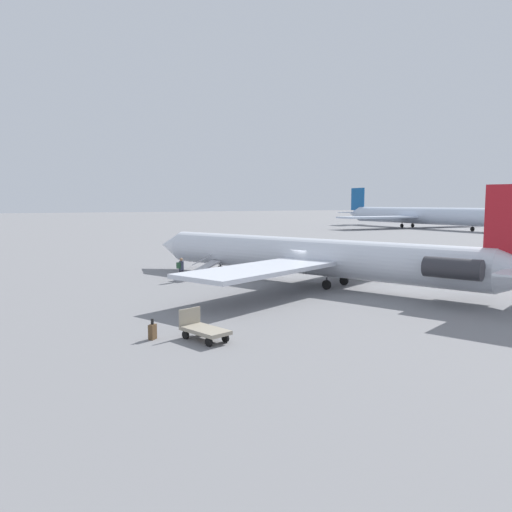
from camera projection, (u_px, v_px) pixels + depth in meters
The scene contains 7 objects.
ground_plane at pixel (304, 283), 35.66m from camera, with size 600.00×600.00×0.00m, color slate.
airplane_main at pixel (316, 256), 34.85m from camera, with size 30.88×24.08×6.73m.
airplane_taxiing_distant at pixel (418, 215), 115.64m from camera, with size 52.90×40.91×9.90m.
boarding_stairs at pixel (192, 275), 37.54m from camera, with size 2.22×4.13×1.68m.
passenger at pixel (181, 268), 36.45m from camera, with size 0.42×0.57×1.74m.
luggage_cart at pixel (203, 329), 20.84m from camera, with size 2.38×1.54×1.22m.
suitcase at pixel (152, 332), 20.97m from camera, with size 0.39×0.42×0.88m.
Camera 1 is at (-27.90, 21.84, 5.69)m, focal length 35.00 mm.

